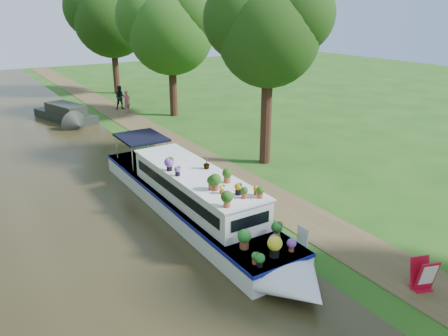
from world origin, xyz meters
TOP-DOWN VIEW (x-y plane):
  - ground at (0.00, 0.00)m, footprint 100.00×100.00m
  - canal_water at (-6.00, 0.00)m, footprint 10.00×100.00m
  - towpath at (1.20, 0.00)m, footprint 2.20×100.00m
  - plant_boat at (-2.25, -0.77)m, footprint 2.29×13.52m
  - tree_near_overhang at (3.79, 3.06)m, footprint 5.52×5.28m
  - tree_near_mid at (4.48, 15.08)m, footprint 6.90×6.60m
  - tree_near_far at (3.98, 26.09)m, footprint 7.59×7.26m
  - second_boat at (-2.67, 17.36)m, footprint 3.34×6.65m
  - sandwich_board at (0.97, -8.02)m, footprint 0.62×0.63m
  - pedestrian_pink at (1.90, 17.69)m, footprint 0.70×0.58m
  - pedestrian_dark at (1.90, 19.09)m, footprint 1.02×0.88m
  - verge_plant at (-0.52, 4.66)m, footprint 0.41×0.38m

SIDE VIEW (x-z plane):
  - ground at x=0.00m, z-range 0.00..0.00m
  - canal_water at x=-6.00m, z-range 0.00..0.02m
  - towpath at x=1.20m, z-range 0.00..0.03m
  - verge_plant at x=-0.52m, z-range 0.00..0.37m
  - sandwich_board at x=0.97m, z-range -0.01..0.92m
  - second_boat at x=-2.67m, z-range -0.11..1.10m
  - pedestrian_pink at x=1.90m, z-range 0.03..1.67m
  - plant_boat at x=-2.25m, z-range -0.29..2.00m
  - pedestrian_dark at x=1.90m, z-range 0.03..1.84m
  - tree_near_mid at x=4.48m, z-range 1.74..11.14m
  - tree_near_overhang at x=3.79m, z-range 2.11..11.10m
  - tree_near_far at x=3.98m, z-range 1.90..12.20m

